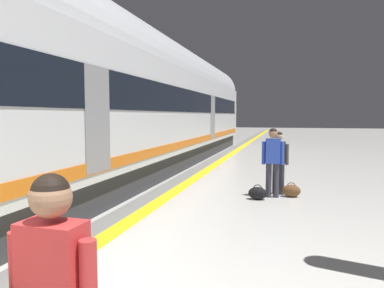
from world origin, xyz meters
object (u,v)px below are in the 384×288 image
(passenger_mid, at_px, (279,158))
(duffel_bag_mid, at_px, (291,191))
(passenger_near, at_px, (273,157))
(duffel_bag_near, at_px, (258,193))
(high_speed_train, at_px, (132,99))

(passenger_mid, relative_size, duffel_bag_mid, 3.59)
(passenger_near, xyz_separation_m, passenger_mid, (0.13, 0.38, -0.06))
(duffel_bag_mid, bearing_deg, passenger_near, -161.65)
(duffel_bag_near, height_order, passenger_mid, passenger_mid)
(passenger_near, height_order, duffel_bag_near, passenger_near)
(passenger_mid, bearing_deg, passenger_near, -108.85)
(duffel_bag_mid, bearing_deg, duffel_bag_near, -147.23)
(high_speed_train, height_order, passenger_mid, high_speed_train)
(passenger_near, distance_m, passenger_mid, 0.40)
(high_speed_train, distance_m, duffel_bag_near, 5.44)
(duffel_bag_near, relative_size, passenger_mid, 0.28)
(passenger_near, relative_size, duffel_bag_mid, 3.82)
(passenger_mid, bearing_deg, duffel_bag_near, -121.78)
(duffel_bag_mid, bearing_deg, passenger_mid, 144.28)
(high_speed_train, distance_m, passenger_near, 5.26)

